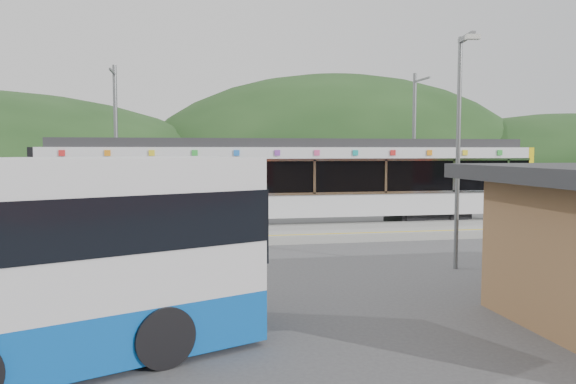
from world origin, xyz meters
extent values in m
plane|color=#4C4C4F|center=(0.00, 0.00, 0.00)|extent=(120.00, 120.00, 0.00)
ellipsoid|color=#1E3D19|center=(16.00, 54.00, 0.00)|extent=(52.00, 39.00, 26.00)
ellipsoid|color=#1E3D19|center=(45.00, 48.00, 0.00)|extent=(44.00, 33.00, 16.00)
cube|color=#9E9E99|center=(0.00, 3.30, 0.15)|extent=(26.00, 3.20, 0.30)
cube|color=yellow|center=(0.00, 2.00, 0.30)|extent=(26.00, 0.10, 0.01)
cube|color=black|center=(-5.48, 6.00, 0.30)|extent=(3.20, 2.20, 0.56)
cube|color=black|center=(6.52, 6.00, 0.30)|extent=(3.20, 2.20, 0.56)
cube|color=silver|center=(0.52, 6.00, 1.04)|extent=(20.00, 2.90, 0.92)
cube|color=black|center=(0.52, 6.00, 2.23)|extent=(20.00, 2.96, 1.45)
cube|color=silver|center=(0.52, 4.50, 1.55)|extent=(20.00, 0.05, 0.10)
cube|color=silver|center=(0.52, 4.50, 2.90)|extent=(20.00, 0.05, 0.10)
cube|color=silver|center=(0.52, 6.00, 3.17)|extent=(20.00, 2.90, 0.45)
cube|color=#2D2D30|center=(0.52, 6.00, 3.58)|extent=(19.40, 2.50, 0.36)
cube|color=yellow|center=(10.64, 6.00, 1.90)|extent=(0.24, 2.92, 3.00)
cube|color=black|center=(-9.58, 6.00, 1.90)|extent=(0.20, 2.92, 3.00)
cube|color=silver|center=(-7.98, 4.50, 2.23)|extent=(0.10, 0.05, 1.35)
cube|color=silver|center=(-4.98, 4.50, 2.23)|extent=(0.10, 0.05, 1.35)
cube|color=silver|center=(-1.98, 4.50, 2.23)|extent=(0.10, 0.05, 1.35)
cube|color=silver|center=(1.02, 4.50, 2.23)|extent=(0.10, 0.05, 1.35)
cube|color=silver|center=(4.02, 4.50, 2.23)|extent=(0.10, 0.05, 1.35)
cube|color=silver|center=(7.02, 4.50, 2.23)|extent=(0.10, 0.05, 1.35)
cube|color=silver|center=(9.52, 4.50, 2.23)|extent=(0.10, 0.05, 1.35)
cube|color=red|center=(-8.48, 4.51, 3.18)|extent=(0.22, 0.04, 0.22)
cube|color=orange|center=(-6.88, 4.51, 3.18)|extent=(0.22, 0.04, 0.22)
cube|color=yellow|center=(-5.28, 4.51, 3.18)|extent=(0.22, 0.04, 0.22)
cube|color=green|center=(-3.68, 4.51, 3.18)|extent=(0.22, 0.04, 0.22)
cube|color=blue|center=(-2.08, 4.51, 3.18)|extent=(0.22, 0.04, 0.22)
cube|color=purple|center=(-0.48, 4.51, 3.18)|extent=(0.22, 0.04, 0.22)
cube|color=#E54C8C|center=(1.12, 4.51, 3.18)|extent=(0.22, 0.04, 0.22)
cube|color=#19A5A5|center=(2.72, 4.51, 3.18)|extent=(0.22, 0.04, 0.22)
cube|color=red|center=(4.32, 4.51, 3.18)|extent=(0.22, 0.04, 0.22)
cube|color=orange|center=(5.92, 4.51, 3.18)|extent=(0.22, 0.04, 0.22)
cube|color=yellow|center=(7.52, 4.51, 3.18)|extent=(0.22, 0.04, 0.22)
cube|color=green|center=(9.12, 4.51, 3.18)|extent=(0.22, 0.04, 0.22)
cylinder|color=slate|center=(-7.00, 8.60, 3.50)|extent=(0.18, 0.18, 7.00)
cube|color=slate|center=(-7.00, 7.80, 6.60)|extent=(0.08, 1.80, 0.08)
cylinder|color=slate|center=(7.00, 8.60, 3.50)|extent=(0.18, 0.18, 7.00)
cube|color=slate|center=(7.00, 7.80, 6.60)|extent=(0.08, 1.80, 0.08)
cylinder|color=black|center=(-5.02, -7.59, 0.48)|extent=(1.96, 2.91, 0.95)
cylinder|color=slate|center=(3.24, -3.00, 3.17)|extent=(0.12, 0.12, 6.33)
cube|color=slate|center=(3.24, -3.48, 6.23)|extent=(0.30, 1.06, 0.12)
cube|color=silver|center=(3.24, -3.95, 6.14)|extent=(0.38, 0.24, 0.12)
camera|label=1|loc=(-4.25, -17.22, 3.29)|focal=35.00mm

